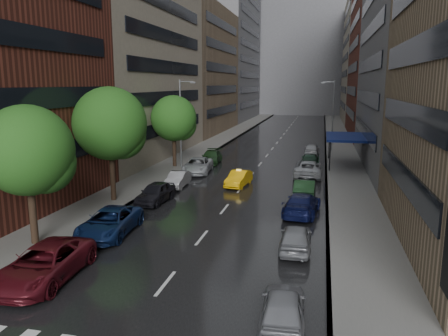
{
  "coord_description": "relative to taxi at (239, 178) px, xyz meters",
  "views": [
    {
      "loc": [
        6.52,
        -13.07,
        8.75
      ],
      "look_at": [
        0.0,
        15.86,
        3.0
      ],
      "focal_mm": 35.0,
      "sensor_mm": 36.0,
      "label": 1
    }
  ],
  "objects": [
    {
      "name": "tree_near",
      "position": [
        -8.25,
        -16.37,
        4.6
      ],
      "size": [
        4.84,
        4.84,
        7.71
      ],
      "color": "#382619",
      "rests_on": "ground"
    },
    {
      "name": "road",
      "position": [
        0.35,
        26.8,
        -0.67
      ],
      "size": [
        14.0,
        140.0,
        0.01
      ],
      "primitive_type": "cube",
      "color": "black",
      "rests_on": "ground"
    },
    {
      "name": "parked_cars_left",
      "position": [
        -5.05,
        -6.43,
        0.08
      ],
      "size": [
        3.02,
        35.64,
        1.59
      ],
      "color": "#541019",
      "rests_on": "ground"
    },
    {
      "name": "parked_cars_right",
      "position": [
        5.75,
        -0.37,
        0.06
      ],
      "size": [
        2.63,
        44.06,
        1.55
      ],
      "color": "gray",
      "rests_on": "ground"
    },
    {
      "name": "street_lamp_right",
      "position": [
        8.07,
        21.8,
        4.22
      ],
      "size": [
        1.74,
        0.22,
        9.0
      ],
      "color": "gray",
      "rests_on": "sidewalk_right"
    },
    {
      "name": "tree_far",
      "position": [
        -8.25,
        6.97,
        4.52
      ],
      "size": [
        4.76,
        4.76,
        7.59
      ],
      "color": "#382619",
      "rests_on": "ground"
    },
    {
      "name": "tree_mid",
      "position": [
        -8.25,
        -7.03,
        5.19
      ],
      "size": [
        5.38,
        5.38,
        8.57
      ],
      "color": "#382619",
      "rests_on": "ground"
    },
    {
      "name": "ground",
      "position": [
        0.35,
        -23.2,
        -0.67
      ],
      "size": [
        220.0,
        220.0,
        0.0
      ],
      "primitive_type": "plane",
      "color": "gray",
      "rests_on": "ground"
    },
    {
      "name": "street_lamp_left",
      "position": [
        -7.38,
        6.8,
        4.22
      ],
      "size": [
        1.74,
        0.22,
        9.0
      ],
      "color": "gray",
      "rests_on": "sidewalk_left"
    },
    {
      "name": "sidewalk_right",
      "position": [
        9.35,
        26.8,
        -0.6
      ],
      "size": [
        4.0,
        140.0,
        0.15
      ],
      "primitive_type": "cube",
      "color": "gray",
      "rests_on": "ground"
    },
    {
      "name": "taxi",
      "position": [
        0.0,
        0.0,
        0.0
      ],
      "size": [
        1.89,
        4.22,
        1.35
      ],
      "primitive_type": "imported",
      "rotation": [
        0.0,
        0.0,
        -0.12
      ],
      "color": "#FFB80D",
      "rests_on": "ground"
    },
    {
      "name": "building_far",
      "position": [
        0.35,
        94.8,
        15.33
      ],
      "size": [
        40.0,
        14.0,
        32.0
      ],
      "primitive_type": "cube",
      "color": "slate",
      "rests_on": "ground"
    },
    {
      "name": "buildings_right",
      "position": [
        15.34,
        33.5,
        14.36
      ],
      "size": [
        8.05,
        109.1,
        36.0
      ],
      "color": "#937A5B",
      "rests_on": "ground"
    },
    {
      "name": "buildings_left",
      "position": [
        -14.65,
        35.59,
        15.31
      ],
      "size": [
        8.0,
        108.0,
        38.0
      ],
      "color": "maroon",
      "rests_on": "ground"
    },
    {
      "name": "sidewalk_left",
      "position": [
        -8.65,
        26.8,
        -0.6
      ],
      "size": [
        4.0,
        140.0,
        0.15
      ],
      "primitive_type": "cube",
      "color": "gray",
      "rests_on": "ground"
    },
    {
      "name": "awning",
      "position": [
        9.33,
        11.8,
        2.46
      ],
      "size": [
        4.0,
        8.0,
        3.12
      ],
      "color": "navy",
      "rests_on": "sidewalk_right"
    }
  ]
}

